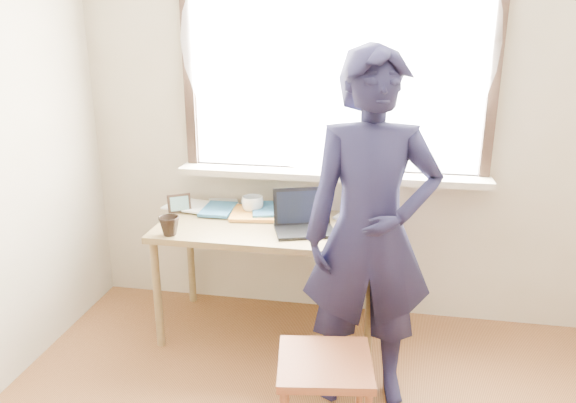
% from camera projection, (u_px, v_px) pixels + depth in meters
% --- Properties ---
extents(room_shell, '(3.52, 4.02, 2.61)m').
position_uv_depth(room_shell, '(335.00, 91.00, 1.51)').
color(room_shell, '#BAAF95').
rests_on(room_shell, ground).
extents(desk, '(1.29, 0.64, 0.69)m').
position_uv_depth(desk, '(270.00, 236.00, 3.25)').
color(desk, olive).
rests_on(desk, ground).
extents(laptop, '(0.39, 0.35, 0.22)m').
position_uv_depth(laptop, '(303.00, 221.00, 3.14)').
color(laptop, black).
rests_on(laptop, desk).
extents(mug_white, '(0.19, 0.19, 0.10)m').
position_uv_depth(mug_white, '(253.00, 205.00, 3.41)').
color(mug_white, white).
rests_on(mug_white, desk).
extents(mug_dark, '(0.16, 0.16, 0.11)m').
position_uv_depth(mug_dark, '(169.00, 226.00, 3.06)').
color(mug_dark, black).
rests_on(mug_dark, desk).
extents(mouse, '(0.10, 0.07, 0.04)m').
position_uv_depth(mouse, '(344.00, 233.00, 3.05)').
color(mouse, black).
rests_on(mouse, desk).
extents(desk_clutter, '(0.80, 0.43, 0.04)m').
position_uv_depth(desk_clutter, '(226.00, 208.00, 3.45)').
color(desk_clutter, white).
rests_on(desk_clutter, desk).
extents(book_a, '(0.26, 0.29, 0.02)m').
position_uv_depth(book_a, '(210.00, 206.00, 3.52)').
color(book_a, white).
rests_on(book_a, desk).
extents(book_b, '(0.24, 0.28, 0.02)m').
position_uv_depth(book_b, '(341.00, 213.00, 3.40)').
color(book_b, white).
rests_on(book_b, desk).
extents(picture_frame, '(0.13, 0.09, 0.11)m').
position_uv_depth(picture_frame, '(179.00, 205.00, 3.40)').
color(picture_frame, black).
rests_on(picture_frame, desk).
extents(work_chair, '(0.46, 0.44, 0.41)m').
position_uv_depth(work_chair, '(325.00, 373.00, 2.45)').
color(work_chair, '#985231').
rests_on(work_chair, ground).
extents(person, '(0.68, 0.50, 1.72)m').
position_uv_depth(person, '(370.00, 234.00, 2.62)').
color(person, black).
rests_on(person, ground).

